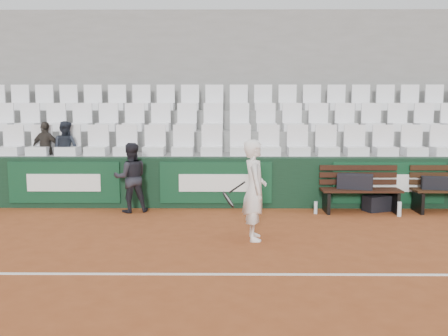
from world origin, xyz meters
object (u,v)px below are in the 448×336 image
Objects in this scene: spectator_b at (45,127)px; spectator_c at (65,127)px; bench_left at (360,201)px; tennis_player at (254,190)px; sports_bag_left at (355,181)px; sports_bag_right at (436,183)px; water_bottle_far at (399,209)px; sports_bag_ground at (377,203)px; water_bottle_near at (316,208)px; ball_kid at (131,178)px.

spectator_b is 0.99× the size of spectator_c.
bench_left is at bearing -176.00° from spectator_b.
tennis_player is at bearing 158.25° from spectator_b.
sports_bag_left is at bearing 154.82° from bench_left.
water_bottle_far is at bearing -155.55° from sports_bag_right.
spectator_c reaches higher than sports_bag_ground.
water_bottle_far is 7.24m from spectator_b.
tennis_player is at bearing -125.16° from water_bottle_near.
sports_bag_right is at bearing 0.32° from bench_left.
water_bottle_far is at bearing -60.33° from sports_bag_ground.
sports_bag_right reaches higher than water_bottle_far.
sports_bag_right is at bearing -5.97° from sports_bag_ground.
spectator_b is (-5.47, 1.12, 1.45)m from water_bottle_near.
sports_bag_right is 0.44× the size of spectator_b.
bench_left is 3.03× the size of sports_bag_ground.
sports_bag_left is 6.39m from spectator_b.
spectator_b is at bearing 171.50° from sports_bag_left.
sports_bag_right is at bearing 3.60° from water_bottle_near.
water_bottle_near is at bearing 54.84° from tennis_player.
spectator_b reaches higher than water_bottle_near.
sports_bag_right is at bearing -174.35° from spectator_b.
sports_bag_left reaches higher than bench_left.
bench_left is 2.95× the size of sports_bag_right.
sports_bag_right is at bearing -1.54° from sports_bag_left.
water_bottle_far is at bearing -171.32° from spectator_c.
sports_bag_left is 1.53m from sports_bag_right.
sports_bag_ground is 3.28m from tennis_player.
sports_bag_ground is at bearing 39.32° from tennis_player.
sports_bag_ground is at bearing 11.73° from water_bottle_near.
bench_left is 6.56m from spectator_b.
water_bottle_near is (-0.88, -0.14, -0.11)m from bench_left.
tennis_player is 1.15× the size of ball_kid.
sports_bag_right is 1.86× the size of water_bottle_far.
water_bottle_near is at bearing -172.28° from spectator_c.
tennis_player reaches higher than sports_bag_left.
water_bottle_far reaches higher than water_bottle_near.
sports_bag_ground reaches higher than water_bottle_far.
water_bottle_far is at bearing 158.71° from ball_kid.
water_bottle_far is 0.24× the size of spectator_b.
sports_bag_ground is 0.43× the size of spectator_b.
sports_bag_left is 2.83m from tennis_player.
sports_bag_left is 0.95m from water_bottle_far.
ball_kid is at bearing 139.62° from tennis_player.
ball_kid is 2.37m from spectator_b.
sports_bag_left is at bearing 163.41° from ball_kid.
spectator_c reaches higher than water_bottle_far.
water_bottle_near is at bearing 171.77° from water_bottle_far.
water_bottle_near is 5.77m from spectator_b.
spectator_b is at bearing 172.85° from sports_bag_right.
sports_bag_right is 5.81m from ball_kid.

